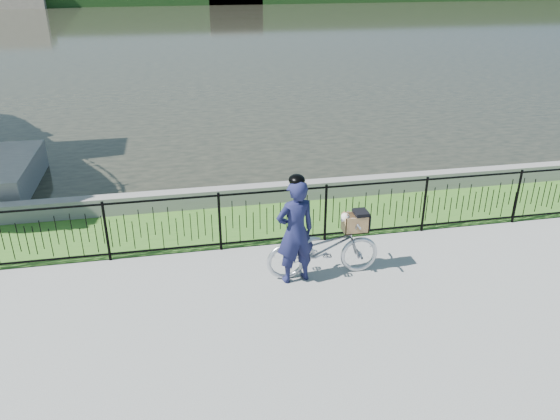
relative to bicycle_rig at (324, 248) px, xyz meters
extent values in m
plane|color=gray|center=(-0.64, -0.40, -0.52)|extent=(120.00, 120.00, 0.00)
cube|color=#396921|center=(-0.64, 2.20, -0.52)|extent=(60.00, 2.00, 0.01)
plane|color=#28281E|center=(-0.64, 32.60, -0.52)|extent=(120.00, 120.00, 0.00)
cube|color=slate|center=(-0.64, 3.20, -0.32)|extent=(60.00, 0.30, 0.40)
imported|color=#B3B7C0|center=(-0.01, 0.00, -0.01)|extent=(1.94, 0.68, 1.02)
cube|color=black|center=(0.53, 0.00, 0.27)|extent=(0.38, 0.18, 0.02)
cube|color=#9B7348|center=(0.53, 0.00, 0.27)|extent=(0.41, 0.27, 0.01)
cube|color=#9B7348|center=(0.53, 0.13, 0.42)|extent=(0.41, 0.01, 0.30)
cube|color=#9B7348|center=(0.53, -0.13, 0.42)|extent=(0.41, 0.02, 0.30)
cube|color=#9B7348|center=(0.73, 0.00, 0.42)|extent=(0.02, 0.27, 0.30)
cube|color=#9B7348|center=(0.33, 0.00, 0.42)|extent=(0.01, 0.27, 0.30)
cube|color=black|center=(0.62, 0.00, 0.60)|extent=(0.23, 0.28, 0.06)
cube|color=black|center=(0.74, 0.00, 0.45)|extent=(0.02, 0.28, 0.24)
ellipsoid|color=silver|center=(0.51, 0.00, 0.40)|extent=(0.31, 0.22, 0.20)
sphere|color=silver|center=(0.34, -0.02, 0.55)|extent=(0.15, 0.15, 0.15)
sphere|color=silver|center=(0.29, -0.04, 0.52)|extent=(0.07, 0.07, 0.07)
sphere|color=black|center=(0.27, -0.05, 0.51)|extent=(0.02, 0.02, 0.02)
cone|color=#A66245|center=(0.34, 0.04, 0.61)|extent=(0.06, 0.08, 0.08)
cone|color=#A66245|center=(0.36, -0.06, 0.61)|extent=(0.06, 0.08, 0.08)
imported|color=#16193E|center=(-0.51, -0.08, 0.39)|extent=(0.73, 0.55, 1.82)
ellipsoid|color=black|center=(-0.51, -0.08, 1.28)|extent=(0.26, 0.29, 0.18)
camera|label=1|loc=(-2.27, -7.77, 4.47)|focal=35.00mm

